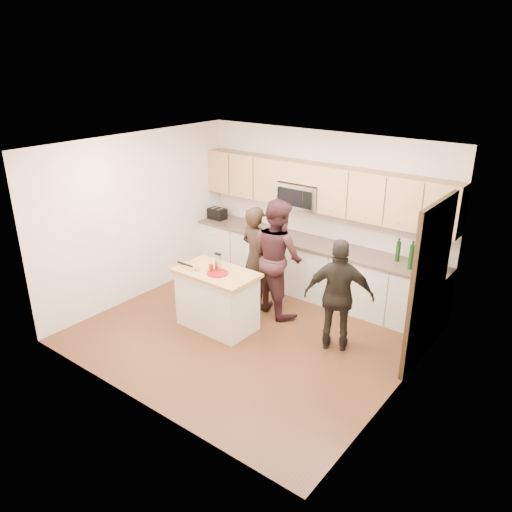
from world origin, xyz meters
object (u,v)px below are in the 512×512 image
Objects in this scene: woman_center at (278,257)px; island at (217,299)px; woman_left at (256,258)px; woman_right at (339,296)px; toaster at (217,214)px.

island is at bearing 86.67° from woman_center.
woman_left is 1.69m from woman_right.
toaster is at bearing -46.32° from woman_right.
woman_left reaches higher than island.
woman_center is at bearing -22.89° from toaster.
toaster is at bearing -16.17° from woman_left.
toaster is 0.20× the size of woman_right.
woman_center reaches higher than island.
island is 1.13m from woman_center.
woman_center is (1.97, -0.83, -0.12)m from toaster.
toaster reaches higher than island.
toaster is 2.14m from woman_center.
woman_center is at bearing -42.59° from woman_right.
island is 0.66× the size of woman_center.
woman_center reaches higher than woman_right.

